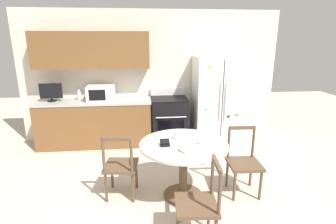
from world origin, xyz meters
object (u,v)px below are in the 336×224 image
Objects in this scene: dining_chair_right at (244,163)px; candle_glass at (177,136)px; refrigerator at (217,100)px; microwave at (101,93)px; wallet at (165,143)px; countertop_tv at (51,92)px; counter_bottle at (79,95)px; dining_chair_near at (199,204)px; dining_chair_left at (121,166)px; oven_range at (169,120)px.

dining_chair_right reaches higher than candle_glass.
refrigerator reaches higher than microwave.
refrigerator is 13.52× the size of wallet.
refrigerator is at bearing -1.41° from microwave.
refrigerator is 3.20m from countertop_tv.
microwave is 0.57× the size of dining_chair_right.
wallet is at bearing -54.70° from counter_bottle.
counter_bottle is at bearing 9.14° from countertop_tv.
dining_chair_near is (-0.80, -0.84, 0.00)m from dining_chair_right.
refrigerator is at bearing 59.02° from candle_glass.
dining_chair_left is at bearing 0.00° from dining_chair_right.
microwave is at bearing 29.57° from dining_chair_near.
counter_bottle reaches higher than dining_chair_left.
countertop_tv reaches higher than dining_chair_right.
microwave reaches higher than wallet.
refrigerator is 1.91× the size of dining_chair_right.
wallet is (-1.07, -0.05, 0.35)m from dining_chair_right.
candle_glass is at bearing -92.62° from oven_range.
counter_bottle reaches higher than candle_glass.
wallet is (1.04, -1.98, -0.26)m from microwave.
counter_bottle is 0.26× the size of dining_chair_right.
countertop_tv is 0.51m from counter_bottle.
microwave reaches higher than dining_chair_near.
refrigerator is at bearing -3.27° from counter_bottle.
oven_range is 1.82m from counter_bottle.
microwave is at bearing -1.22° from countertop_tv.
dining_chair_left is (1.39, -1.88, -0.65)m from countertop_tv.
countertop_tv is 0.45× the size of dining_chair_left.
oven_range reaches higher than wallet.
counter_bottle is at bearing -36.12° from dining_chair_right.
counter_bottle is 0.26× the size of dining_chair_left.
microwave is 0.57× the size of dining_chair_left.
microwave is 5.57× the size of candle_glass.
dining_chair_near reaches higher than candle_glass.
counter_bottle is 2.56m from wallet.
refrigerator is at bearing 51.75° from dining_chair_left.
dining_chair_left is at bearing -53.47° from countertop_tv.
refrigerator is 2.02m from candle_glass.
dining_chair_right is 1.13m from wallet.
oven_range is 2.32m from countertop_tv.
oven_range is 2.03m from dining_chair_left.
dining_chair_left is at bearing -114.45° from oven_range.
microwave reaches higher than candle_glass.
countertop_tv is 4.40× the size of candle_glass.
microwave reaches higher than dining_chair_left.
dining_chair_left is at bearing -134.82° from refrigerator.
wallet is (-0.19, -0.20, -0.01)m from candle_glass.
dining_chair_right is at bearing -38.59° from counter_bottle.
candle_glass is at bearing -55.40° from microwave.
counter_bottle is 2.52m from candle_glass.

